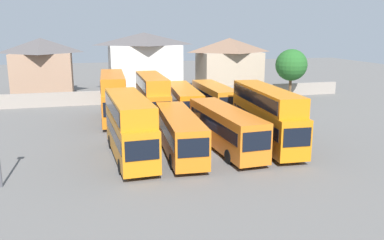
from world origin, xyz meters
TOP-DOWN VIEW (x-y plane):
  - ground at (0.00, 18.00)m, footprint 140.00×140.00m
  - depot_boundary_wall at (0.00, 23.27)m, footprint 56.00×0.50m
  - bus_1 at (-5.83, -0.21)m, footprint 3.04×10.65m
  - bus_2 at (-1.86, -0.11)m, footprint 3.09×11.31m
  - bus_3 at (2.12, 0.16)m, footprint 3.13×11.66m
  - bus_4 at (5.95, 0.47)m, footprint 3.08×11.80m
  - bus_5 at (-6.15, 13.19)m, footprint 2.96×10.53m
  - bus_6 at (-1.89, 13.19)m, footprint 2.74×10.37m
  - bus_7 at (1.61, 12.87)m, footprint 3.44×11.91m
  - bus_8 at (5.40, 13.41)m, footprint 2.68×10.67m
  - house_terrace_left at (-14.89, 31.83)m, footprint 8.58×8.00m
  - house_terrace_centre at (0.05, 32.21)m, footprint 11.20×7.56m
  - house_terrace_right at (13.35, 30.49)m, footprint 9.86×6.91m
  - tree_left_of_lot at (19.34, 21.27)m, footprint 4.46×4.46m

SIDE VIEW (x-z plane):
  - ground at x=0.00m, z-range 0.00..0.00m
  - depot_boundary_wall at x=0.00m, z-range 0.00..1.80m
  - bus_2 at x=-1.86m, z-range 0.24..3.51m
  - bus_7 at x=1.61m, z-range 0.25..3.65m
  - bus_3 at x=2.12m, z-range 0.25..3.66m
  - bus_8 at x=5.40m, z-range 0.24..3.70m
  - bus_6 at x=-1.89m, z-range 0.31..5.14m
  - bus_1 at x=-5.83m, z-range 0.31..5.15m
  - bus_4 at x=5.95m, z-range 0.31..5.27m
  - bus_5 at x=-6.15m, z-range 0.32..5.46m
  - house_terrace_right at x=13.35m, z-range 0.08..8.38m
  - house_terrace_left at x=-14.89m, z-range 0.08..8.55m
  - house_terrace_centre at x=0.05m, z-range 0.07..9.25m
  - tree_left_of_lot at x=19.34m, z-range 1.24..8.22m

